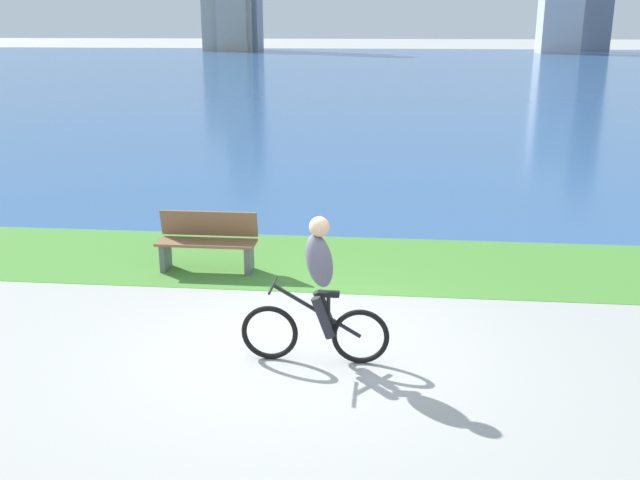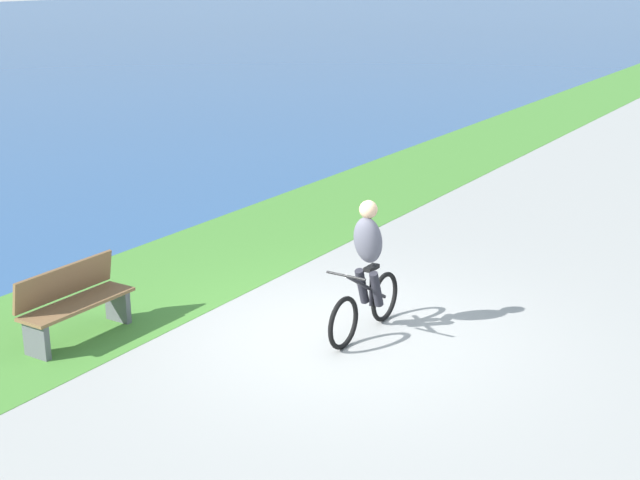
% 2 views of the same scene
% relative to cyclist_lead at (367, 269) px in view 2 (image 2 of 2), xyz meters
% --- Properties ---
extents(ground_plane, '(300.00, 300.00, 0.00)m').
position_rel_cyclist_lead_xyz_m(ground_plane, '(-0.21, 0.24, -0.84)').
color(ground_plane, '#9E9E99').
extents(grass_strip_bayside, '(120.00, 2.75, 0.01)m').
position_rel_cyclist_lead_xyz_m(grass_strip_bayside, '(-0.21, 3.46, -0.83)').
color(grass_strip_bayside, '#478433').
rests_on(grass_strip_bayside, ground).
extents(cyclist_lead, '(1.66, 0.52, 1.68)m').
position_rel_cyclist_lead_xyz_m(cyclist_lead, '(0.00, 0.00, 0.00)').
color(cyclist_lead, black).
rests_on(cyclist_lead, ground).
extents(bench_near_path, '(1.50, 0.47, 0.90)m').
position_rel_cyclist_lead_xyz_m(bench_near_path, '(-2.00, 2.91, -0.39)').
color(bench_near_path, brown).
rests_on(bench_near_path, ground).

